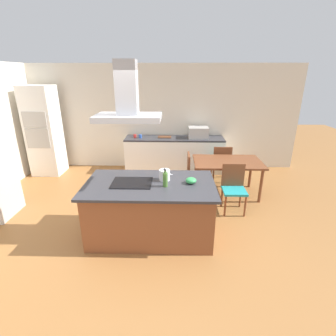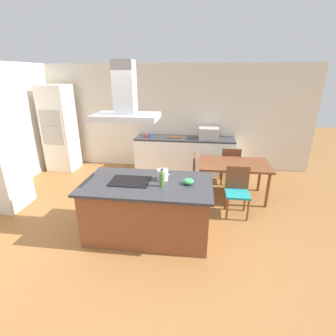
{
  "view_description": "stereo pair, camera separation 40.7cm",
  "coord_description": "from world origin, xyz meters",
  "px_view_note": "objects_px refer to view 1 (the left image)",
  "views": [
    {
      "loc": [
        0.37,
        -3.47,
        2.46
      ],
      "look_at": [
        0.26,
        0.4,
        1.0
      ],
      "focal_mm": 26.91,
      "sensor_mm": 36.0,
      "label": 1
    },
    {
      "loc": [
        0.77,
        -3.44,
        2.46
      ],
      "look_at": [
        0.26,
        0.4,
        1.0
      ],
      "focal_mm": 26.91,
      "sensor_mm": 36.0,
      "label": 2
    }
  ],
  "objects_px": {
    "olive_oil_bottle": "(165,179)",
    "wall_oven_stack": "(44,131)",
    "chair_at_left_end": "(183,171)",
    "coffee_mug_red": "(135,136)",
    "countertop_microwave": "(198,133)",
    "dining_table": "(227,165)",
    "cutting_board": "(165,137)",
    "tea_kettle": "(165,175)",
    "coffee_mug_blue": "(140,136)",
    "mixing_bowl": "(191,180)",
    "chair_facing_back_wall": "(221,161)",
    "cooktop": "(132,183)",
    "range_hood": "(127,102)",
    "chair_facing_island": "(234,185)"
  },
  "relations": [
    {
      "from": "tea_kettle",
      "to": "coffee_mug_red",
      "type": "xyz_separation_m",
      "value": [
        -0.87,
        2.73,
        -0.04
      ]
    },
    {
      "from": "wall_oven_stack",
      "to": "chair_at_left_end",
      "type": "xyz_separation_m",
      "value": [
        3.46,
        -1.14,
        -0.59
      ]
    },
    {
      "from": "chair_facing_island",
      "to": "range_hood",
      "type": "distance_m",
      "value": 2.51
    },
    {
      "from": "olive_oil_bottle",
      "to": "coffee_mug_blue",
      "type": "xyz_separation_m",
      "value": [
        -0.75,
        2.94,
        -0.07
      ]
    },
    {
      "from": "tea_kettle",
      "to": "mixing_bowl",
      "type": "height_order",
      "value": "tea_kettle"
    },
    {
      "from": "chair_facing_back_wall",
      "to": "countertop_microwave",
      "type": "bearing_deg",
      "value": 125.44
    },
    {
      "from": "tea_kettle",
      "to": "chair_facing_back_wall",
      "type": "relative_size",
      "value": 0.25
    },
    {
      "from": "cooktop",
      "to": "range_hood",
      "type": "height_order",
      "value": "range_hood"
    },
    {
      "from": "mixing_bowl",
      "to": "chair_facing_back_wall",
      "type": "relative_size",
      "value": 0.18
    },
    {
      "from": "wall_oven_stack",
      "to": "chair_at_left_end",
      "type": "relative_size",
      "value": 2.47
    },
    {
      "from": "tea_kettle",
      "to": "wall_oven_stack",
      "type": "relative_size",
      "value": 0.1
    },
    {
      "from": "dining_table",
      "to": "chair_at_left_end",
      "type": "height_order",
      "value": "chair_at_left_end"
    },
    {
      "from": "chair_at_left_end",
      "to": "coffee_mug_red",
      "type": "bearing_deg",
      "value": 132.0
    },
    {
      "from": "wall_oven_stack",
      "to": "coffee_mug_blue",
      "type": "bearing_deg",
      "value": 4.61
    },
    {
      "from": "olive_oil_bottle",
      "to": "range_hood",
      "type": "bearing_deg",
      "value": 168.33
    },
    {
      "from": "wall_oven_stack",
      "to": "chair_at_left_end",
      "type": "bearing_deg",
      "value": -18.21
    },
    {
      "from": "range_hood",
      "to": "countertop_microwave",
      "type": "bearing_deg",
      "value": 66.61
    },
    {
      "from": "dining_table",
      "to": "chair_at_left_end",
      "type": "xyz_separation_m",
      "value": [
        -0.92,
        -0.0,
        -0.16
      ]
    },
    {
      "from": "chair_facing_back_wall",
      "to": "chair_at_left_end",
      "type": "bearing_deg",
      "value": -143.99
    },
    {
      "from": "coffee_mug_red",
      "to": "cutting_board",
      "type": "height_order",
      "value": "coffee_mug_red"
    },
    {
      "from": "cooktop",
      "to": "chair_facing_back_wall",
      "type": "bearing_deg",
      "value": 51.15
    },
    {
      "from": "tea_kettle",
      "to": "coffee_mug_blue",
      "type": "distance_m",
      "value": 2.81
    },
    {
      "from": "chair_at_left_end",
      "to": "cooktop",
      "type": "bearing_deg",
      "value": -118.97
    },
    {
      "from": "coffee_mug_red",
      "to": "wall_oven_stack",
      "type": "relative_size",
      "value": 0.04
    },
    {
      "from": "cutting_board",
      "to": "cooktop",
      "type": "bearing_deg",
      "value": -97.45
    },
    {
      "from": "countertop_microwave",
      "to": "wall_oven_stack",
      "type": "xyz_separation_m",
      "value": [
        -3.87,
        -0.23,
        0.06
      ]
    },
    {
      "from": "coffee_mug_red",
      "to": "range_hood",
      "type": "distance_m",
      "value": 3.1
    },
    {
      "from": "countertop_microwave",
      "to": "cutting_board",
      "type": "bearing_deg",
      "value": 176.68
    },
    {
      "from": "countertop_microwave",
      "to": "chair_facing_island",
      "type": "relative_size",
      "value": 0.56
    },
    {
      "from": "cutting_board",
      "to": "tea_kettle",
      "type": "bearing_deg",
      "value": -87.8
    },
    {
      "from": "mixing_bowl",
      "to": "chair_at_left_end",
      "type": "distance_m",
      "value": 1.55
    },
    {
      "from": "coffee_mug_red",
      "to": "range_hood",
      "type": "height_order",
      "value": "range_hood"
    },
    {
      "from": "coffee_mug_blue",
      "to": "countertop_microwave",
      "type": "bearing_deg",
      "value": 1.58
    },
    {
      "from": "mixing_bowl",
      "to": "coffee_mug_red",
      "type": "xyz_separation_m",
      "value": [
        -1.27,
        2.83,
        -0.0
      ]
    },
    {
      "from": "chair_at_left_end",
      "to": "chair_facing_back_wall",
      "type": "xyz_separation_m",
      "value": [
        0.92,
        0.67,
        0.0
      ]
    },
    {
      "from": "tea_kettle",
      "to": "countertop_microwave",
      "type": "relative_size",
      "value": 0.44
    },
    {
      "from": "cooktop",
      "to": "tea_kettle",
      "type": "xyz_separation_m",
      "value": [
        0.49,
        0.13,
        0.08
      ]
    },
    {
      "from": "coffee_mug_blue",
      "to": "cutting_board",
      "type": "bearing_deg",
      "value": 8.32
    },
    {
      "from": "cutting_board",
      "to": "chair_facing_island",
      "type": "bearing_deg",
      "value": -56.81
    },
    {
      "from": "dining_table",
      "to": "chair_facing_island",
      "type": "xyz_separation_m",
      "value": [
        0.0,
        -0.67,
        -0.16
      ]
    },
    {
      "from": "olive_oil_bottle",
      "to": "dining_table",
      "type": "bearing_deg",
      "value": 52.44
    },
    {
      "from": "coffee_mug_red",
      "to": "mixing_bowl",
      "type": "bearing_deg",
      "value": -65.81
    },
    {
      "from": "chair_facing_back_wall",
      "to": "olive_oil_bottle",
      "type": "bearing_deg",
      "value": -118.57
    },
    {
      "from": "olive_oil_bottle",
      "to": "countertop_microwave",
      "type": "xyz_separation_m",
      "value": [
        0.74,
        2.99,
        0.03
      ]
    },
    {
      "from": "range_hood",
      "to": "mixing_bowl",
      "type": "bearing_deg",
      "value": 1.39
    },
    {
      "from": "chair_facing_island",
      "to": "mixing_bowl",
      "type": "bearing_deg",
      "value": -136.25
    },
    {
      "from": "wall_oven_stack",
      "to": "chair_at_left_end",
      "type": "height_order",
      "value": "wall_oven_stack"
    },
    {
      "from": "olive_oil_bottle",
      "to": "wall_oven_stack",
      "type": "bearing_deg",
      "value": 138.76
    },
    {
      "from": "countertop_microwave",
      "to": "coffee_mug_blue",
      "type": "bearing_deg",
      "value": -178.42
    },
    {
      "from": "countertop_microwave",
      "to": "chair_at_left_end",
      "type": "xyz_separation_m",
      "value": [
        -0.41,
        -1.37,
        -0.53
      ]
    }
  ]
}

